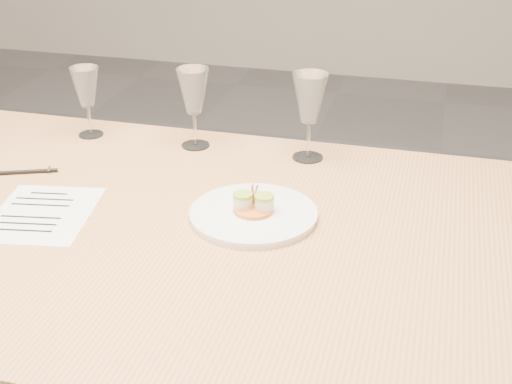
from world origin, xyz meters
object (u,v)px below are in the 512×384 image
(recipe_sheet, at_px, (42,214))
(ballpoint_pen, at_px, (29,172))
(dining_table, at_px, (120,244))
(wine_glass_1, at_px, (86,88))
(dinner_plate, at_px, (254,213))
(wine_glass_3, at_px, (310,100))
(wine_glass_2, at_px, (193,93))

(recipe_sheet, distance_m, ballpoint_pen, 0.22)
(dining_table, xyz_separation_m, recipe_sheet, (-0.15, -0.03, 0.07))
(dining_table, xyz_separation_m, ballpoint_pen, (-0.29, 0.14, 0.07))
(ballpoint_pen, height_order, wine_glass_1, wine_glass_1)
(dining_table, bearing_deg, dinner_plate, 13.29)
(recipe_sheet, height_order, wine_glass_1, wine_glass_1)
(dining_table, height_order, dinner_plate, dinner_plate)
(wine_glass_3, bearing_deg, wine_glass_1, 179.98)
(recipe_sheet, relative_size, wine_glass_2, 1.41)
(wine_glass_1, relative_size, wine_glass_2, 0.91)
(dinner_plate, distance_m, ballpoint_pen, 0.57)
(dining_table, relative_size, ballpoint_pen, 19.15)
(recipe_sheet, distance_m, wine_glass_3, 0.65)
(wine_glass_2, distance_m, wine_glass_3, 0.29)
(dining_table, relative_size, wine_glass_1, 13.13)
(recipe_sheet, height_order, ballpoint_pen, ballpoint_pen)
(wine_glass_2, bearing_deg, wine_glass_3, -0.35)
(wine_glass_2, height_order, wine_glass_3, wine_glass_3)
(recipe_sheet, xyz_separation_m, wine_glass_1, (-0.10, 0.42, 0.13))
(ballpoint_pen, bearing_deg, recipe_sheet, -74.72)
(wine_glass_1, bearing_deg, dinner_plate, -31.77)
(ballpoint_pen, bearing_deg, wine_glass_1, 60.60)
(ballpoint_pen, bearing_deg, wine_glass_3, 0.15)
(dinner_plate, distance_m, wine_glass_1, 0.63)
(dinner_plate, xyz_separation_m, wine_glass_1, (-0.53, 0.33, 0.12))
(wine_glass_2, bearing_deg, wine_glass_1, -179.69)
(wine_glass_2, bearing_deg, ballpoint_pen, -141.49)
(dining_table, bearing_deg, ballpoint_pen, 153.99)
(dining_table, xyz_separation_m, dinner_plate, (0.27, 0.06, 0.08))
(recipe_sheet, height_order, wine_glass_2, wine_glass_2)
(recipe_sheet, relative_size, wine_glass_1, 1.56)
(ballpoint_pen, xyz_separation_m, wine_glass_1, (0.03, 0.25, 0.12))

